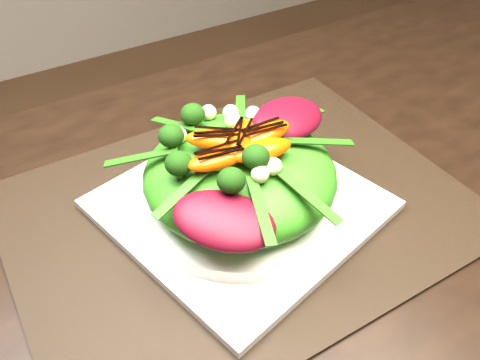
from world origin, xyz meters
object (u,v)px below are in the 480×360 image
plate_base (240,204)px  salad_bowl (240,196)px  dining_table (445,208)px  orange_segment (232,140)px  placemat (240,209)px  lettuce_mound (240,174)px

plate_base → salad_bowl: salad_bowl is taller
dining_table → plate_base: 0.25m
plate_base → orange_segment: size_ratio=4.05×
placemat → orange_segment: 0.10m
lettuce_mound → orange_segment: orange_segment is taller
plate_base → lettuce_mound: 0.05m
plate_base → orange_segment: bearing=131.2°
plate_base → orange_segment: orange_segment is taller
salad_bowl → plate_base: bearing=-26.6°
dining_table → orange_segment: size_ratio=24.21×
plate_base → dining_table: bearing=-25.8°
lettuce_mound → plate_base: bearing=180.0°
dining_table → plate_base: size_ratio=5.97×
placemat → plate_base: bearing=0.0°
dining_table → lettuce_mound: (-0.23, 0.11, 0.08)m
salad_bowl → orange_segment: bearing=131.2°
placemat → orange_segment: size_ratio=7.66×
lettuce_mound → orange_segment: (-0.01, 0.01, 0.04)m
placemat → plate_base: plate_base is taller
plate_base → salad_bowl: size_ratio=1.15×
lettuce_mound → placemat: bearing=180.0°
dining_table → orange_segment: (-0.23, 0.12, 0.12)m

